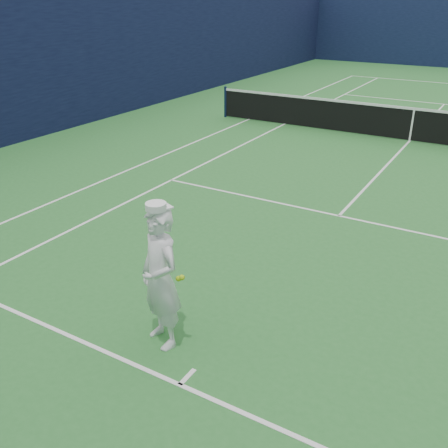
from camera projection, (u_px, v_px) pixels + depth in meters
name	position (u px, v px, depth m)	size (l,w,h in m)	color
ground	(409.00, 141.00, 14.92)	(80.00, 80.00, 0.00)	#296D2C
court_markings	(409.00, 141.00, 14.92)	(11.03, 23.83, 0.01)	white
windscreen_fence	(420.00, 72.00, 14.08)	(20.12, 36.12, 4.00)	#0E1636
tennis_net	(412.00, 123.00, 14.69)	(12.88, 0.09, 1.07)	#141E4C
tennis_player	(160.00, 278.00, 5.98)	(0.79, 0.73, 1.90)	white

